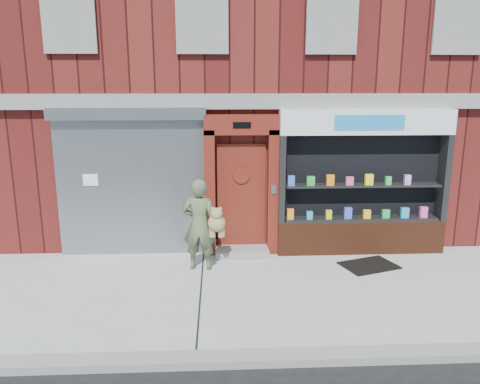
{
  "coord_description": "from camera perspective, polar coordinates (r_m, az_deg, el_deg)",
  "views": [
    {
      "loc": [
        -1.23,
        -7.48,
        3.52
      ],
      "look_at": [
        -0.82,
        1.0,
        1.52
      ],
      "focal_mm": 35.0,
      "sensor_mm": 36.0,
      "label": 1
    }
  ],
  "objects": [
    {
      "name": "building",
      "position": [
        13.54,
        2.55,
        15.26
      ],
      "size": [
        12.0,
        8.16,
        8.0
      ],
      "color": "#491210",
      "rests_on": "ground"
    },
    {
      "name": "red_door_bay",
      "position": [
        9.58,
        0.19,
        0.81
      ],
      "size": [
        1.52,
        0.58,
        2.9
      ],
      "color": "#54150E",
      "rests_on": "ground"
    },
    {
      "name": "doormat",
      "position": [
        9.63,
        15.45,
        -8.61
      ],
      "size": [
        1.21,
        1.02,
        0.03
      ],
      "primitive_type": "cube",
      "rotation": [
        0.0,
        0.0,
        0.34
      ],
      "color": "black",
      "rests_on": "ground"
    },
    {
      "name": "curb",
      "position": [
        6.47,
        9.16,
        -19.25
      ],
      "size": [
        60.0,
        0.3,
        0.12
      ],
      "primitive_type": "cube",
      "color": "gray",
      "rests_on": "ground"
    },
    {
      "name": "pharmacy_bay",
      "position": [
        9.99,
        14.65,
        0.4
      ],
      "size": [
        3.5,
        0.41,
        3.0
      ],
      "color": "#532513",
      "rests_on": "ground"
    },
    {
      "name": "shutter_bay",
      "position": [
        9.74,
        -13.18,
        2.24
      ],
      "size": [
        3.1,
        0.3,
        3.04
      ],
      "color": "gray",
      "rests_on": "ground"
    },
    {
      "name": "ground",
      "position": [
        8.36,
        6.1,
        -11.74
      ],
      "size": [
        80.0,
        80.0,
        0.0
      ],
      "primitive_type": "plane",
      "color": "#9E9E99",
      "rests_on": "ground"
    },
    {
      "name": "woman",
      "position": [
        8.91,
        -4.76,
        -3.94
      ],
      "size": [
        0.85,
        0.51,
        1.77
      ],
      "color": "#53603F",
      "rests_on": "ground"
    }
  ]
}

